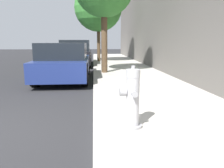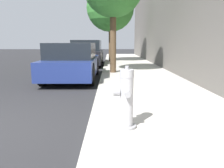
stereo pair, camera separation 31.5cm
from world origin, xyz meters
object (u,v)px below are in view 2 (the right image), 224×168
object	(u,v)px
street_tree_far	(110,8)
parked_car_mid	(88,53)
fire_hydrant	(126,99)
parked_car_near	(73,62)

from	to	relation	value
street_tree_far	parked_car_mid	bearing A→B (deg)	-135.48
fire_hydrant	parked_car_near	world-z (taller)	parked_car_near
fire_hydrant	street_tree_far	world-z (taller)	street_tree_far
parked_car_near	parked_car_mid	world-z (taller)	parked_car_mid
fire_hydrant	street_tree_far	xyz separation A→B (m)	(-0.21, 11.26, 2.92)
parked_car_mid	street_tree_far	size ratio (longest dim) A/B	0.89
parked_car_near	parked_car_mid	distance (m)	5.07
fire_hydrant	street_tree_far	bearing A→B (deg)	91.08
parked_car_near	fire_hydrant	bearing A→B (deg)	-71.95
fire_hydrant	parked_car_near	distance (m)	5.12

